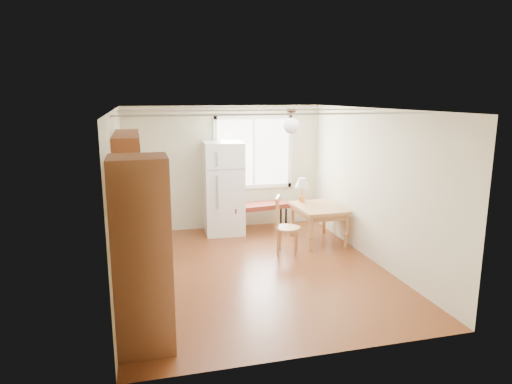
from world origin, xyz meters
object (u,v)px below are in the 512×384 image
object	(u,v)px
dining_table	(318,212)
bench	(259,207)
refrigerator	(223,188)
chair	(282,221)

from	to	relation	value
dining_table	bench	bearing A→B (deg)	131.46
refrigerator	chair	world-z (taller)	refrigerator
refrigerator	dining_table	bearing A→B (deg)	-29.86
refrigerator	bench	bearing A→B (deg)	-3.08
bench	dining_table	xyz separation A→B (m)	(0.89, -0.95, 0.08)
refrigerator	dining_table	world-z (taller)	refrigerator
refrigerator	bench	size ratio (longest dim) A/B	1.43
refrigerator	dining_table	xyz separation A→B (m)	(1.60, -1.02, -0.33)
bench	dining_table	distance (m)	1.30
bench	dining_table	size ratio (longest dim) A/B	1.14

